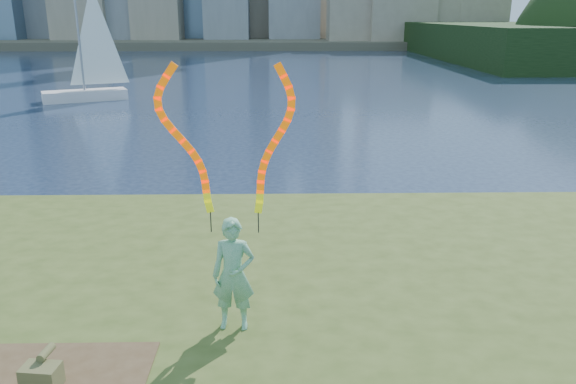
{
  "coord_description": "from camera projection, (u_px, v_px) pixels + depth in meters",
  "views": [
    {
      "loc": [
        1.01,
        -8.4,
        5.08
      ],
      "look_at": [
        1.2,
        1.0,
        2.1
      ],
      "focal_mm": 35.0,
      "sensor_mm": 36.0,
      "label": 1
    }
  ],
  "objects": [
    {
      "name": "ground",
      "position": [
        219.0,
        328.0,
        9.52
      ],
      "size": [
        320.0,
        320.0,
        0.0
      ],
      "primitive_type": "plane",
      "color": "#18243C",
      "rests_on": "ground"
    },
    {
      "name": "far_shore",
      "position": [
        271.0,
        41.0,
        99.87
      ],
      "size": [
        320.0,
        40.0,
        1.2
      ],
      "primitive_type": "cube",
      "color": "#514C3B",
      "rests_on": "ground"
    },
    {
      "name": "woman_with_ribbons",
      "position": [
        233.0,
        234.0,
        7.66
      ],
      "size": [
        2.05,
        0.42,
        4.02
      ],
      "rotation": [
        0.0,
        0.0,
        -0.06
      ],
      "color": "#137F43",
      "rests_on": "grassy_knoll"
    },
    {
      "name": "canvas_bag",
      "position": [
        42.0,
        375.0,
        6.68
      ],
      "size": [
        0.47,
        0.53,
        0.41
      ],
      "rotation": [
        0.0,
        0.0,
        -0.12
      ],
      "color": "brown",
      "rests_on": "grassy_knoll"
    },
    {
      "name": "sailboat",
      "position": [
        88.0,
        78.0,
        34.26
      ],
      "size": [
        5.1,
        3.45,
        7.87
      ],
      "rotation": [
        0.0,
        0.0,
        0.43
      ],
      "color": "silver",
      "rests_on": "ground"
    }
  ]
}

